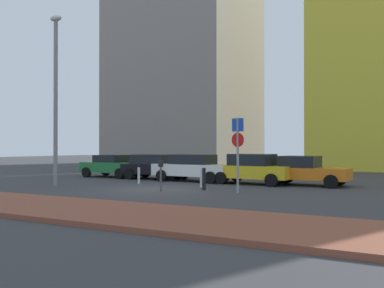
{
  "coord_description": "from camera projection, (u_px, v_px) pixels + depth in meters",
  "views": [
    {
      "loc": [
        10.31,
        -15.87,
        1.93
      ],
      "look_at": [
        0.46,
        2.68,
        2.08
      ],
      "focal_mm": 39.14,
      "sensor_mm": 36.0,
      "label": 1
    }
  ],
  "objects": [
    {
      "name": "building_under_construction",
      "position": [
        187.0,
        54.0,
        48.22
      ],
      "size": [
        13.97,
        14.07,
        25.3
      ],
      "primitive_type": "cube",
      "color": "gray",
      "rests_on": "ground"
    },
    {
      "name": "parked_car_green",
      "position": [
        112.0,
        166.0,
        26.7
      ],
      "size": [
        3.96,
        2.11,
        1.42
      ],
      "color": "#237238",
      "rests_on": "ground"
    },
    {
      "name": "parking_sign_post",
      "position": [
        238.0,
        146.0,
        17.44
      ],
      "size": [
        0.59,
        0.16,
        3.15
      ],
      "color": "gray",
      "rests_on": "ground"
    },
    {
      "name": "street_lamp",
      "position": [
        56.0,
        87.0,
        20.86
      ],
      "size": [
        0.7,
        0.36,
        8.52
      ],
      "color": "gray",
      "rests_on": "ground"
    },
    {
      "name": "traffic_bollard_near",
      "position": [
        201.0,
        178.0,
        19.89
      ],
      "size": [
        0.13,
        0.13,
        0.91
      ],
      "primitive_type": "cylinder",
      "color": "#B7B7BC",
      "rests_on": "ground"
    },
    {
      "name": "ground_plane",
      "position": [
        155.0,
        190.0,
        18.84
      ],
      "size": [
        120.0,
        120.0,
        0.0
      ],
      "primitive_type": "plane",
      "color": "#38383A"
    },
    {
      "name": "traffic_bollard_far",
      "position": [
        204.0,
        179.0,
        18.65
      ],
      "size": [
        0.16,
        0.16,
        0.99
      ],
      "primitive_type": "cylinder",
      "color": "black",
      "rests_on": "ground"
    },
    {
      "name": "traffic_bollard_mid",
      "position": [
        139.0,
        176.0,
        21.8
      ],
      "size": [
        0.13,
        0.13,
        0.86
      ],
      "primitive_type": "cylinder",
      "color": "#B7B7BC",
      "rests_on": "ground"
    },
    {
      "name": "sidewalk_brick",
      "position": [
        42.0,
        206.0,
        13.09
      ],
      "size": [
        40.0,
        3.56,
        0.14
      ],
      "primitive_type": "cube",
      "color": "brown",
      "rests_on": "ground"
    },
    {
      "name": "parked_car_orange",
      "position": [
        306.0,
        170.0,
        20.95
      ],
      "size": [
        4.1,
        2.26,
        1.48
      ],
      "color": "orange",
      "rests_on": "ground"
    },
    {
      "name": "parked_car_black",
      "position": [
        156.0,
        166.0,
        25.06
      ],
      "size": [
        4.11,
        2.15,
        1.47
      ],
      "color": "black",
      "rests_on": "ground"
    },
    {
      "name": "parking_meter",
      "position": [
        161.0,
        171.0,
        18.14
      ],
      "size": [
        0.18,
        0.14,
        1.35
      ],
      "color": "#4C4C51",
      "rests_on": "ground"
    },
    {
      "name": "parked_car_yellow",
      "position": [
        253.0,
        168.0,
        21.71
      ],
      "size": [
        4.2,
        2.32,
        1.56
      ],
      "color": "gold",
      "rests_on": "ground"
    },
    {
      "name": "parked_car_white",
      "position": [
        193.0,
        167.0,
        23.43
      ],
      "size": [
        4.58,
        2.06,
        1.5
      ],
      "color": "white",
      "rests_on": "ground"
    }
  ]
}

